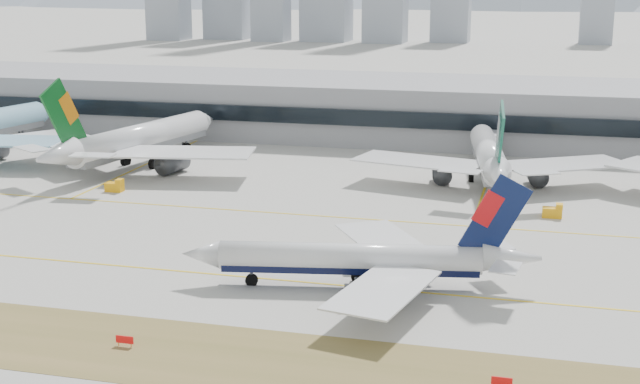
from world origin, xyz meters
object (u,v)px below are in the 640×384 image
(widebody_cathay, at_px, (489,157))
(terminal, at_px, (395,108))
(widebody_eva, at_px, (135,141))
(taxiing_airliner, at_px, (363,260))

(widebody_cathay, distance_m, terminal, 58.04)
(widebody_cathay, bearing_deg, terminal, 21.16)
(widebody_eva, xyz_separation_m, widebody_cathay, (78.02, 4.71, -0.61))
(widebody_cathay, bearing_deg, taxiing_airliner, 161.51)
(taxiing_airliner, relative_size, widebody_cathay, 0.87)
(taxiing_airliner, bearing_deg, widebody_cathay, -110.32)
(terminal, bearing_deg, widebody_eva, -131.81)
(taxiing_airliner, distance_m, widebody_eva, 92.45)
(taxiing_airliner, distance_m, terminal, 121.13)
(widebody_cathay, height_order, terminal, widebody_cathay)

